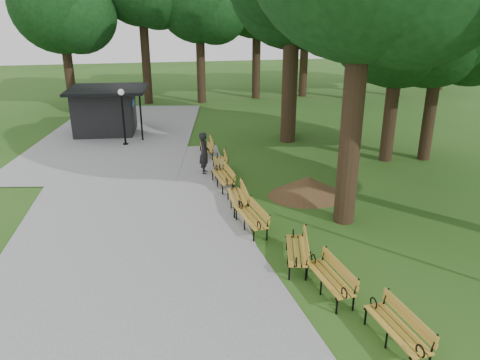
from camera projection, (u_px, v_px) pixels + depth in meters
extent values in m
plane|color=#234C15|center=(261.00, 245.00, 14.20)|extent=(100.00, 100.00, 0.00)
cube|color=gray|center=(129.00, 214.00, 16.23)|extent=(12.00, 38.00, 0.06)
imported|color=black|center=(204.00, 153.00, 19.94)|extent=(0.52, 0.72, 1.84)
cylinder|color=black|center=(124.00, 120.00, 23.87)|extent=(0.10, 0.10, 2.68)
sphere|color=white|center=(121.00, 92.00, 23.37)|extent=(0.32, 0.32, 0.32)
cone|color=#47301C|center=(307.00, 186.00, 17.77)|extent=(2.52, 2.52, 0.78)
cylinder|color=black|center=(353.00, 105.00, 14.42)|extent=(0.70, 0.70, 7.95)
cylinder|color=black|center=(392.00, 95.00, 20.95)|extent=(0.60, 0.60, 6.16)
sphere|color=black|center=(402.00, 8.00, 19.66)|extent=(6.65, 6.65, 6.65)
cylinder|color=black|center=(290.00, 62.00, 23.63)|extent=(0.80, 0.80, 8.32)
cylinder|color=black|center=(290.00, 70.00, 24.84)|extent=(0.76, 0.76, 7.25)
cylinder|color=black|center=(432.00, 95.00, 21.11)|extent=(0.56, 0.56, 6.08)
sphere|color=black|center=(445.00, 10.00, 19.84)|extent=(6.32, 6.32, 6.32)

